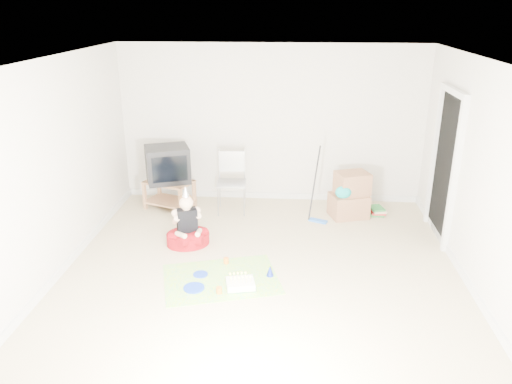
# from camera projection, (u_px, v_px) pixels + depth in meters

# --- Properties ---
(ground) EXTENTS (5.00, 5.00, 0.00)m
(ground) POSITION_uv_depth(u_px,v_px,m) (261.00, 269.00, 6.35)
(ground) COLOR #C8B68F
(ground) RESTS_ON ground
(doorway_recess) EXTENTS (0.02, 0.90, 2.05)m
(doorway_recess) POSITION_uv_depth(u_px,v_px,m) (445.00, 168.00, 6.93)
(doorway_recess) COLOR black
(doorway_recess) RESTS_ON ground
(tv_stand) EXTENTS (0.87, 0.70, 0.47)m
(tv_stand) POSITION_uv_depth(u_px,v_px,m) (169.00, 192.00, 8.15)
(tv_stand) COLOR #9F6D47
(tv_stand) RESTS_ON ground
(crt_tv) EXTENTS (0.82, 0.75, 0.57)m
(crt_tv) POSITION_uv_depth(u_px,v_px,m) (168.00, 164.00, 7.98)
(crt_tv) COLOR black
(crt_tv) RESTS_ON tv_stand
(folding_chair) EXTENTS (0.48, 0.46, 1.00)m
(folding_chair) POSITION_uv_depth(u_px,v_px,m) (231.00, 183.00, 7.94)
(folding_chair) COLOR #9B9BA0
(folding_chair) RESTS_ON ground
(cardboard_boxes) EXTENTS (0.67, 0.60, 0.71)m
(cardboard_boxes) POSITION_uv_depth(u_px,v_px,m) (350.00, 196.00, 7.82)
(cardboard_boxes) COLOR #986949
(cardboard_boxes) RESTS_ON ground
(floor_mop) EXTENTS (0.30, 0.36, 1.13)m
(floor_mop) POSITION_uv_depth(u_px,v_px,m) (319.00, 206.00, 7.64)
(floor_mop) COLOR blue
(floor_mop) RESTS_ON ground
(book_pile) EXTENTS (0.25, 0.30, 0.13)m
(book_pile) POSITION_uv_depth(u_px,v_px,m) (377.00, 210.00, 8.00)
(book_pile) COLOR #277733
(book_pile) RESTS_ON ground
(seated_woman) EXTENTS (0.78, 0.78, 0.86)m
(seated_woman) POSITION_uv_depth(u_px,v_px,m) (188.00, 231.00, 6.96)
(seated_woman) COLOR maroon
(seated_woman) RESTS_ON ground
(party_mat) EXTENTS (1.60, 1.34, 0.01)m
(party_mat) POSITION_uv_depth(u_px,v_px,m) (221.00, 279.00, 6.12)
(party_mat) COLOR #FA3481
(party_mat) RESTS_ON ground
(birthday_cake) EXTENTS (0.38, 0.33, 0.15)m
(birthday_cake) POSITION_uv_depth(u_px,v_px,m) (240.00, 284.00, 5.92)
(birthday_cake) COLOR white
(birthday_cake) RESTS_ON party_mat
(blue_plate_near) EXTENTS (0.23, 0.23, 0.01)m
(blue_plate_near) POSITION_uv_depth(u_px,v_px,m) (200.00, 274.00, 6.21)
(blue_plate_near) COLOR #1639B4
(blue_plate_near) RESTS_ON party_mat
(blue_plate_far) EXTENTS (0.33, 0.33, 0.01)m
(blue_plate_far) POSITION_uv_depth(u_px,v_px,m) (194.00, 288.00, 5.91)
(blue_plate_far) COLOR #1639B4
(blue_plate_far) RESTS_ON party_mat
(orange_cup_near) EXTENTS (0.09, 0.09, 0.08)m
(orange_cup_near) POSITION_uv_depth(u_px,v_px,m) (226.00, 261.00, 6.47)
(orange_cup_near) COLOR orange
(orange_cup_near) RESTS_ON party_mat
(orange_cup_far) EXTENTS (0.08, 0.08, 0.08)m
(orange_cup_far) POSITION_uv_depth(u_px,v_px,m) (219.00, 290.00, 5.80)
(orange_cup_far) COLOR orange
(orange_cup_far) RESTS_ON party_mat
(blue_party_hat) EXTENTS (0.12, 0.12, 0.14)m
(blue_party_hat) POSITION_uv_depth(u_px,v_px,m) (270.00, 271.00, 6.16)
(blue_party_hat) COLOR #1829AA
(blue_party_hat) RESTS_ON party_mat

